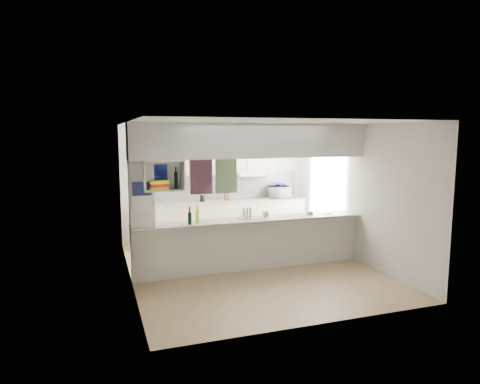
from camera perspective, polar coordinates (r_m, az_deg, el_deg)
name	(u,v)px	position (r m, az deg, el deg)	size (l,w,h in m)	color
floor	(251,269)	(7.84, 1.51, -10.20)	(4.80, 4.80, 0.00)	#967957
ceiling	(252,123)	(7.46, 1.58, 9.17)	(4.80, 4.80, 0.00)	white
wall_back	(215,183)	(9.80, -3.35, 1.22)	(4.20, 4.20, 0.00)	silver
wall_left	(129,204)	(7.09, -14.58, -1.55)	(4.80, 4.80, 0.00)	silver
wall_right	(354,192)	(8.49, 14.95, -0.05)	(4.80, 4.80, 0.00)	silver
servery_partition	(242,178)	(7.43, 0.30, 1.92)	(4.20, 0.50, 2.60)	silver
cubby_shelf	(162,178)	(7.04, -10.32, 1.88)	(0.65, 0.35, 0.50)	white
kitchen_run	(225,205)	(9.66, -1.99, -1.71)	(3.60, 0.63, 2.24)	beige
microwave	(279,192)	(10.09, 5.26, -0.01)	(0.49, 0.33, 0.27)	white
bowl	(281,185)	(10.09, 5.46, 0.94)	(0.24, 0.24, 0.06)	navy
dish_rack	(249,214)	(7.61, 1.22, -2.94)	(0.43, 0.35, 0.21)	silver
cup	(266,215)	(7.64, 3.46, -3.04)	(0.13, 0.13, 0.10)	white
wine_bottles	(194,217)	(7.22, -6.18, -3.32)	(0.22, 0.15, 0.31)	black
plastic_tubs	(311,213)	(8.11, 9.49, -2.76)	(0.48, 0.17, 0.06)	silver
utensil_jar	(202,198)	(9.51, -5.03, -0.86)	(0.11, 0.11, 0.15)	black
knife_block	(227,196)	(9.69, -1.74, -0.52)	(0.10, 0.08, 0.20)	#4E2E1A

